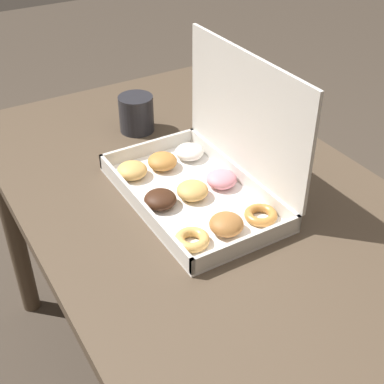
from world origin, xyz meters
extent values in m
cube|color=#4C3D2D|center=(0.00, 0.00, 0.69)|extent=(1.22, 0.74, 0.03)
cylinder|color=#4C3D2D|center=(-0.56, -0.32, 0.34)|extent=(0.06, 0.06, 0.68)
cylinder|color=#4C3D2D|center=(-0.56, 0.32, 0.34)|extent=(0.06, 0.06, 0.68)
cube|color=white|center=(0.02, -0.03, 0.71)|extent=(0.41, 0.25, 0.01)
cube|color=beige|center=(0.02, -0.15, 0.73)|extent=(0.41, 0.01, 0.03)
cube|color=beige|center=(0.02, 0.09, 0.73)|extent=(0.41, 0.01, 0.03)
cube|color=beige|center=(-0.18, -0.03, 0.73)|extent=(0.01, 0.25, 0.03)
cube|color=beige|center=(0.22, -0.03, 0.73)|extent=(0.01, 0.25, 0.03)
cube|color=beige|center=(0.02, 0.09, 0.87)|extent=(0.41, 0.01, 0.26)
ellipsoid|color=tan|center=(-0.11, -0.11, 0.73)|extent=(0.07, 0.07, 0.03)
ellipsoid|color=#381E11|center=(0.02, -0.11, 0.73)|extent=(0.07, 0.07, 0.03)
torus|color=tan|center=(0.15, -0.11, 0.72)|extent=(0.07, 0.07, 0.02)
ellipsoid|color=#B77A38|center=(-0.11, -0.03, 0.73)|extent=(0.07, 0.07, 0.03)
ellipsoid|color=tan|center=(0.02, -0.03, 0.73)|extent=(0.07, 0.07, 0.03)
ellipsoid|color=#9E6633|center=(0.15, -0.04, 0.73)|extent=(0.07, 0.07, 0.04)
ellipsoid|color=white|center=(-0.12, 0.04, 0.73)|extent=(0.07, 0.07, 0.03)
ellipsoid|color=pink|center=(0.02, 0.04, 0.73)|extent=(0.07, 0.07, 0.03)
torus|color=#B77A38|center=(0.15, 0.05, 0.72)|extent=(0.07, 0.07, 0.02)
cylinder|color=#232328|center=(-0.31, 0.00, 0.75)|extent=(0.09, 0.09, 0.09)
cylinder|color=black|center=(-0.31, 0.00, 0.80)|extent=(0.07, 0.07, 0.01)
camera|label=1|loc=(0.81, -0.50, 1.37)|focal=50.00mm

